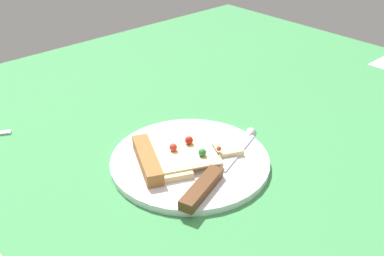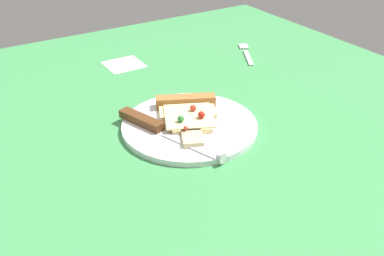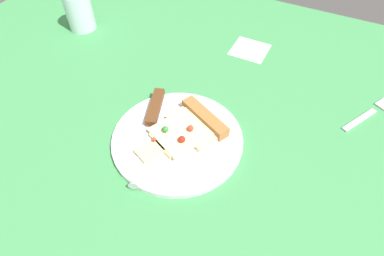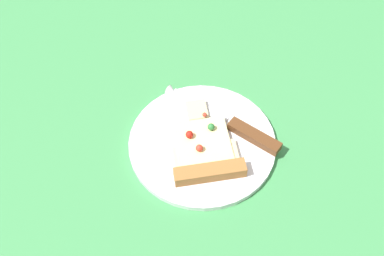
{
  "view_description": "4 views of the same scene",
  "coord_description": "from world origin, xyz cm",
  "px_view_note": "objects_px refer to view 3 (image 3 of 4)",
  "views": [
    {
      "loc": [
        -38.81,
        45.58,
        42.25
      ],
      "look_at": [
        9.7,
        1.68,
        3.7
      ],
      "focal_mm": 41.98,
      "sensor_mm": 36.0,
      "label": 1
    },
    {
      "loc": [
        -31.69,
        -56.21,
        43.15
      ],
      "look_at": [
        5.07,
        2.86,
        1.64
      ],
      "focal_mm": 41.17,
      "sensor_mm": 36.0,
      "label": 2
    },
    {
      "loc": [
        26.86,
        -29.53,
        50.39
      ],
      "look_at": [
        7.84,
        8.32,
        1.86
      ],
      "focal_mm": 30.39,
      "sensor_mm": 36.0,
      "label": 3
    },
    {
      "loc": [
        35.68,
        44.75,
        73.37
      ],
      "look_at": [
        6.87,
        3.36,
        3.46
      ],
      "focal_mm": 46.7,
      "sensor_mm": 36.0,
      "label": 4
    }
  ],
  "objects_px": {
    "pizza_slice": "(188,129)",
    "knife": "(151,124)",
    "fork": "(371,112)",
    "drinking_glass": "(79,11)",
    "plate": "(177,139)"
  },
  "relations": [
    {
      "from": "knife",
      "to": "drinking_glass",
      "type": "relative_size",
      "value": 2.35
    },
    {
      "from": "plate",
      "to": "knife",
      "type": "height_order",
      "value": "knife"
    },
    {
      "from": "knife",
      "to": "fork",
      "type": "bearing_deg",
      "value": -167.15
    },
    {
      "from": "pizza_slice",
      "to": "knife",
      "type": "bearing_deg",
      "value": 39.92
    },
    {
      "from": "pizza_slice",
      "to": "drinking_glass",
      "type": "bearing_deg",
      "value": -1.2
    },
    {
      "from": "plate",
      "to": "knife",
      "type": "bearing_deg",
      "value": 176.54
    },
    {
      "from": "pizza_slice",
      "to": "fork",
      "type": "height_order",
      "value": "pizza_slice"
    },
    {
      "from": "pizza_slice",
      "to": "fork",
      "type": "xyz_separation_m",
      "value": [
        0.32,
        0.23,
        -0.02
      ]
    },
    {
      "from": "fork",
      "to": "knife",
      "type": "bearing_deg",
      "value": -118.8
    },
    {
      "from": "pizza_slice",
      "to": "knife",
      "type": "xyz_separation_m",
      "value": [
        -0.07,
        -0.02,
        -0.0
      ]
    },
    {
      "from": "plate",
      "to": "pizza_slice",
      "type": "height_order",
      "value": "pizza_slice"
    },
    {
      "from": "pizza_slice",
      "to": "knife",
      "type": "relative_size",
      "value": 0.82
    },
    {
      "from": "plate",
      "to": "drinking_glass",
      "type": "bearing_deg",
      "value": 150.64
    },
    {
      "from": "drinking_glass",
      "to": "fork",
      "type": "xyz_separation_m",
      "value": [
        0.77,
        0.01,
        -0.05
      ]
    },
    {
      "from": "fork",
      "to": "pizza_slice",
      "type": "bearing_deg",
      "value": -115.49
    }
  ]
}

